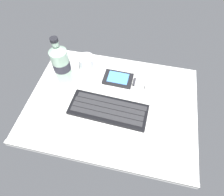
# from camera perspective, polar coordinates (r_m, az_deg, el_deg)

# --- Properties ---
(ground_plane) EXTENTS (0.64, 0.48, 0.03)m
(ground_plane) POSITION_cam_1_polar(r_m,az_deg,el_deg) (0.76, -0.04, -1.85)
(ground_plane) COLOR silver
(keyboard) EXTENTS (0.29, 0.12, 0.02)m
(keyboard) POSITION_cam_1_polar(r_m,az_deg,el_deg) (0.72, -1.10, -3.39)
(keyboard) COLOR black
(keyboard) RESTS_ON ground_plane
(handheld_device) EXTENTS (0.13, 0.08, 0.02)m
(handheld_device) POSITION_cam_1_polar(r_m,az_deg,el_deg) (0.81, 2.24, 5.58)
(handheld_device) COLOR black
(handheld_device) RESTS_ON ground_plane
(juice_cup) EXTENTS (0.06, 0.06, 0.09)m
(juice_cup) POSITION_cam_1_polar(r_m,az_deg,el_deg) (0.82, -7.34, 9.39)
(juice_cup) COLOR silver
(juice_cup) RESTS_ON ground_plane
(water_bottle) EXTENTS (0.07, 0.07, 0.21)m
(water_bottle) POSITION_cam_1_polar(r_m,az_deg,el_deg) (0.78, -14.71, 9.78)
(water_bottle) COLOR #9EC1A8
(water_bottle) RESTS_ON ground_plane
(charger_block) EXTENTS (0.08, 0.07, 0.02)m
(charger_block) POSITION_cam_1_polar(r_m,az_deg,el_deg) (0.80, 12.68, 3.40)
(charger_block) COLOR white
(charger_block) RESTS_ON ground_plane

